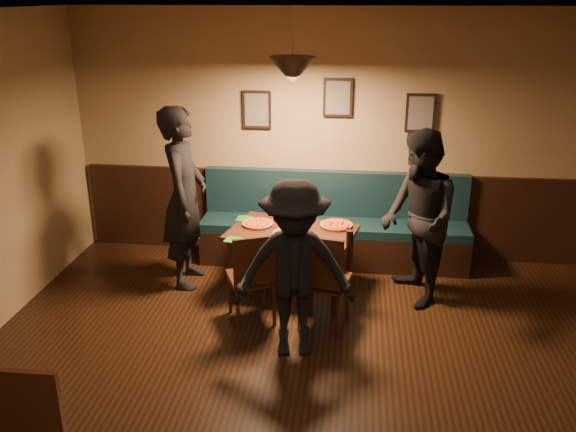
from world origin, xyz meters
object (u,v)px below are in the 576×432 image
Objects in this scene: dining_table at (292,260)px; chair_near_left at (251,276)px; tabasco_bottle at (348,230)px; chair_near_right at (325,279)px; soda_glass at (350,238)px; diner_left at (184,198)px; diner_front at (294,270)px; booth_bench at (334,222)px; diner_right at (419,219)px.

dining_table is 1.36× the size of chair_near_left.
chair_near_right is at bearing -107.52° from tabasco_bottle.
chair_near_right reaches higher than soda_glass.
diner_front is at bearing -137.11° from diner_left.
booth_bench reaches higher than tabasco_bottle.
diner_front reaches higher than tabasco_bottle.
diner_left is at bearing -109.18° from diner_right.
soda_glass is (0.44, 0.84, -0.04)m from diner_front.
soda_glass is at bearing -105.49° from diner_left.
booth_bench is 0.86m from tabasco_bottle.
chair_near_left is 1.71m from diner_right.
booth_bench is at bearing -149.30° from diner_right.
diner_front reaches higher than soda_glass.
booth_bench is 0.85m from dining_table.
tabasco_bottle reaches higher than dining_table.
dining_table is at bearing 88.22° from diner_front.
diner_left is 1.22× the size of diner_front.
diner_front is 10.58× the size of soda_glass.
chair_near_left is 7.79× the size of tabasco_bottle.
dining_table is 0.77m from soda_glass.
chair_near_right is 1.13m from diner_right.
diner_right is (1.55, 0.58, 0.41)m from chair_near_left.
dining_table is (-0.39, -0.73, -0.17)m from booth_bench.
chair_near_right reaches higher than dining_table.
tabasco_bottle is (-0.68, -0.01, -0.15)m from diner_right.
chair_near_left is (-0.70, -1.38, -0.04)m from booth_bench.
chair_near_right is at bearing -25.78° from chair_near_left.
diner_left reaches higher than booth_bench.
diner_front is (0.46, -0.50, 0.32)m from chair_near_left.
booth_bench is 1.08m from soda_glass.
chair_near_right is 0.50× the size of diner_left.
diner_right is at bearing 47.07° from chair_near_right.
booth_bench is at bearing 101.27° from chair_near_right.
chair_near_right is (0.38, -0.67, 0.14)m from dining_table.
booth_bench reaches higher than dining_table.
chair_near_left is 0.96× the size of chair_near_right.
diner_left is 16.19× the size of tabasco_bottle.
dining_table is 1.24m from diner_front.
soda_glass is (-0.66, -0.24, -0.13)m from diner_right.
chair_near_right is 0.61× the size of diner_front.
diner_left is at bearing 115.04° from chair_near_left.
diner_front reaches higher than chair_near_left.
diner_front is at bearing -103.99° from chair_near_right.
diner_front is (-1.10, -1.08, -0.09)m from diner_right.
dining_table is at bearing 171.92° from tabasco_bottle.
chair_near_right is 0.55× the size of diner_right.
soda_glass is at bearing -2.48° from chair_near_left.
diner_front is at bearing -70.53° from dining_table.
diner_left reaches higher than dining_table.
dining_table is at bearing 40.77° from chair_near_left.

